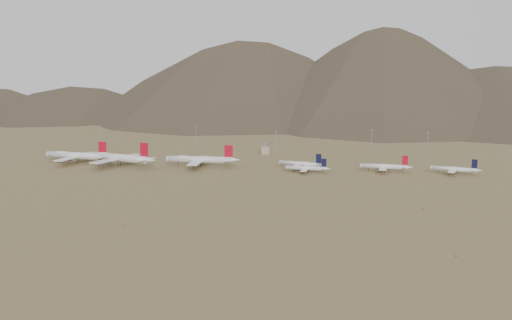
% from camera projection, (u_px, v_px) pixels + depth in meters
% --- Properties ---
extents(ground, '(3000.00, 3000.00, 0.00)m').
position_uv_depth(ground, '(204.00, 174.00, 471.72)').
color(ground, olive).
rests_on(ground, ground).
extents(mountain_ridge, '(4400.00, 1000.00, 300.00)m').
position_uv_depth(mountain_ridge, '(313.00, 40.00, 1318.45)').
color(mountain_ridge, brown).
rests_on(mountain_ridge, ground).
extents(widebody_west, '(71.22, 55.04, 21.17)m').
position_uv_depth(widebody_west, '(77.00, 156.00, 524.83)').
color(widebody_west, white).
rests_on(widebody_west, ground).
extents(widebody_centre, '(75.22, 59.60, 23.00)m').
position_uv_depth(widebody_centre, '(118.00, 158.00, 509.28)').
color(widebody_centre, white).
rests_on(widebody_centre, ground).
extents(widebody_east, '(67.84, 52.30, 20.15)m').
position_uv_depth(widebody_east, '(200.00, 160.00, 504.42)').
color(widebody_east, white).
rests_on(widebody_east, ground).
extents(narrowbody_a, '(43.09, 31.83, 14.54)m').
position_uv_depth(narrowbody_a, '(301.00, 164.00, 494.71)').
color(narrowbody_a, white).
rests_on(narrowbody_a, ground).
extents(narrowbody_b, '(38.54, 27.53, 12.71)m').
position_uv_depth(narrowbody_b, '(307.00, 168.00, 477.43)').
color(narrowbody_b, white).
rests_on(narrowbody_b, ground).
extents(narrowbody_c, '(44.51, 31.91, 14.68)m').
position_uv_depth(narrowbody_c, '(385.00, 167.00, 481.48)').
color(narrowbody_c, white).
rests_on(narrowbody_c, ground).
extents(narrowbody_d, '(40.80, 29.97, 13.66)m').
position_uv_depth(narrowbody_d, '(455.00, 169.00, 470.75)').
color(narrowbody_d, white).
rests_on(narrowbody_d, ground).
extents(control_tower, '(8.00, 8.00, 12.00)m').
position_uv_depth(control_tower, '(266.00, 149.00, 581.21)').
color(control_tower, tan).
rests_on(control_tower, ground).
extents(mast_far_west, '(2.00, 0.60, 25.70)m').
position_uv_depth(mast_far_west, '(100.00, 136.00, 611.61)').
color(mast_far_west, gray).
rests_on(mast_far_west, ground).
extents(mast_west, '(2.00, 0.60, 25.70)m').
position_uv_depth(mast_west, '(196.00, 137.00, 609.43)').
color(mast_west, gray).
rests_on(mast_west, ground).
extents(mast_centre, '(2.00, 0.60, 25.70)m').
position_uv_depth(mast_centre, '(276.00, 143.00, 559.21)').
color(mast_centre, gray).
rests_on(mast_centre, ground).
extents(mast_east, '(2.00, 0.60, 25.70)m').
position_uv_depth(mast_east, '(371.00, 141.00, 575.90)').
color(mast_east, gray).
rests_on(mast_east, ground).
extents(mast_far_east, '(2.00, 0.60, 25.70)m').
position_uv_depth(mast_far_east, '(428.00, 144.00, 553.04)').
color(mast_far_east, gray).
rests_on(mast_far_east, ground).
extents(desert_scrub, '(425.60, 178.25, 0.82)m').
position_uv_depth(desert_scrub, '(193.00, 195.00, 393.38)').
color(desert_scrub, olive).
rests_on(desert_scrub, ground).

